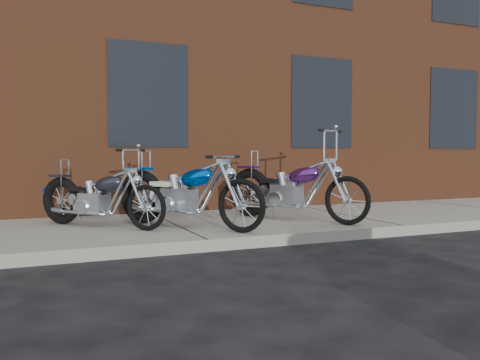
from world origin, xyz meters
name	(u,v)px	position (x,y,z in m)	size (l,w,h in m)	color
ground	(208,252)	(0.00, 0.00, 0.00)	(120.00, 120.00, 0.00)	#242424
sidewalk	(174,229)	(0.00, 1.50, 0.07)	(22.00, 3.00, 0.15)	gray
building_brick	(104,46)	(0.00, 8.00, 4.00)	(22.00, 10.00, 8.00)	brown
chopper_purple	(292,191)	(1.81, 1.19, 0.60)	(1.34, 2.21, 1.39)	black
chopper_blue	(185,196)	(0.05, 1.09, 0.60)	(1.53, 2.09, 1.08)	black
chopper_third	(99,199)	(-1.05, 1.62, 0.54)	(1.51, 1.70, 1.10)	black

